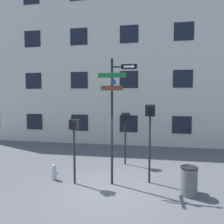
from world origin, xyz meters
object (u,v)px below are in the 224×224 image
object	(u,v)px
street_sign_pole	(114,109)
pedestrian_signal_left	(74,133)
pedestrian_signal_across	(125,124)
fire_hydrant	(54,172)
trash_bin	(189,181)
pedestrian_signal_right	(150,122)

from	to	relation	value
street_sign_pole	pedestrian_signal_left	world-z (taller)	street_sign_pole
street_sign_pole	pedestrian_signal_across	bearing A→B (deg)	86.78
pedestrian_signal_across	fire_hydrant	world-z (taller)	pedestrian_signal_across
pedestrian_signal_across	trash_bin	xyz separation A→B (m)	(2.49, -2.94, -1.51)
pedestrian_signal_right	trash_bin	size ratio (longest dim) A/B	3.09
pedestrian_signal_left	pedestrian_signal_across	world-z (taller)	pedestrian_signal_across
street_sign_pole	fire_hydrant	world-z (taller)	street_sign_pole
street_sign_pole	trash_bin	distance (m)	3.55
pedestrian_signal_across	fire_hydrant	bearing A→B (deg)	-135.80
fire_hydrant	trash_bin	distance (m)	5.04
pedestrian_signal_across	trash_bin	bearing A→B (deg)	-49.76
pedestrian_signal_left	trash_bin	size ratio (longest dim) A/B	2.56
pedestrian_signal_across	trash_bin	distance (m)	4.13
street_sign_pole	fire_hydrant	size ratio (longest dim) A/B	7.44
pedestrian_signal_left	fire_hydrant	distance (m)	1.89
pedestrian_signal_right	fire_hydrant	world-z (taller)	pedestrian_signal_right
pedestrian_signal_left	fire_hydrant	world-z (taller)	pedestrian_signal_left
pedestrian_signal_right	trash_bin	xyz separation A→B (m)	(1.31, -0.85, -1.85)
fire_hydrant	trash_bin	xyz separation A→B (m)	(5.02, -0.47, 0.18)
trash_bin	fire_hydrant	bearing A→B (deg)	174.61
street_sign_pole	fire_hydrant	xyz separation A→B (m)	(-2.39, 0.00, -2.52)
fire_hydrant	pedestrian_signal_across	bearing A→B (deg)	44.20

